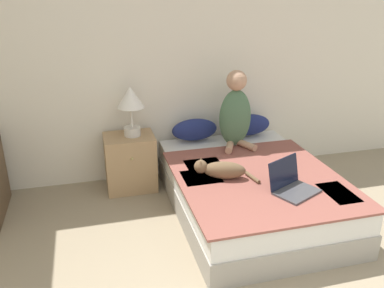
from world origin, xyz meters
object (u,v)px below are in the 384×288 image
Objects in this scene: pillow_far at (248,125)px; table_lamp at (131,102)px; pillow_near at (195,130)px; laptop_open at (292,185)px; cat_tabby at (221,170)px; bed at (250,190)px; nightstand at (130,162)px; person_sitting at (235,113)px.

pillow_far is 1.36m from table_lamp.
pillow_far is at bearing 0.00° from pillow_near.
pillow_far is 0.98× the size of table_lamp.
laptop_open is at bearing -47.54° from table_lamp.
pillow_far is at bearing -104.58° from cat_tabby.
table_lamp is at bearing -176.75° from pillow_far.
pillow_near is at bearing 83.86° from laptop_open.
bed is 3.91× the size of pillow_far.
cat_tabby is 1.15m from nightstand.
person_sitting reaches higher than pillow_near.
table_lamp is at bearing -33.71° from cat_tabby.
table_lamp is (-1.15, 1.26, 0.44)m from laptop_open.
person_sitting is 1.07m from table_lamp.
table_lamp reaches higher than cat_tabby.
bed is 0.58m from laptop_open.
table_lamp reaches higher than nightstand.
cat_tabby is at bearing 116.93° from laptop_open.
cat_tabby is (-0.39, -0.70, -0.28)m from person_sitting.
pillow_near is at bearing -71.74° from cat_tabby.
cat_tabby is 0.62m from laptop_open.
laptop_open is at bearing -71.66° from bed.
pillow_near is 1.42m from laptop_open.
laptop_open is 0.89× the size of table_lamp.
nightstand is at bearing 170.86° from person_sitting.
nightstand is at bearing 107.86° from laptop_open.
pillow_near is at bearing 6.11° from nightstand.
person_sitting is 1.21m from nightstand.
nightstand is (-1.19, 1.26, -0.20)m from laptop_open.
bed is at bearing -36.87° from nightstand.
bed is at bearing -38.07° from table_lamp.
person_sitting is at bearing -135.74° from pillow_far.
bed is 3.33× the size of nightstand.
table_lamp is at bearing 106.81° from laptop_open.
person_sitting is at bearing -34.46° from pillow_near.
person_sitting reaches higher than pillow_far.
pillow_far is at bearing 57.78° from laptop_open.
nightstand is at bearing -173.89° from pillow_near.
pillow_far is 1.37m from nightstand.
table_lamp is at bearing 4.30° from nightstand.
table_lamp reaches higher than pillow_far.
person_sitting reaches higher than bed.
person_sitting is at bearing -9.14° from nightstand.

